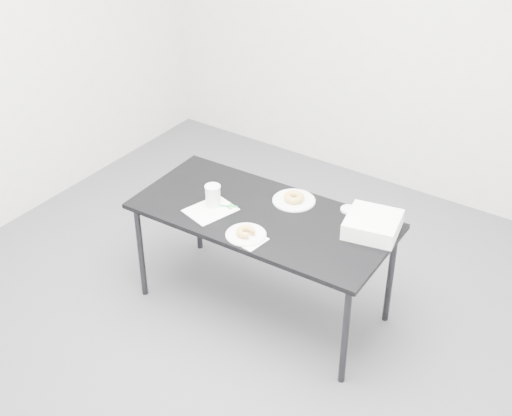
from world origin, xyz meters
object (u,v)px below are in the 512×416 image
Objects in this scene: scorecard at (211,210)px; pen at (227,206)px; table at (263,222)px; plate_near at (246,235)px; bakery_box at (373,225)px; donut_far at (294,197)px; plate_far at (294,200)px; donut_near at (246,232)px; coffee_cup at (213,196)px.

scorecard is 2.15× the size of pen.
plate_near is (0.04, -0.23, 0.06)m from table.
bakery_box is (0.88, 0.33, 0.05)m from scorecard.
donut_far is at bearing 16.25° from pen.
bakery_box is at bearing 37.24° from plate_near.
plate_near is at bearing -61.42° from pen.
plate_near is at bearing -81.53° from table.
plate_far is (0.35, 0.36, 0.00)m from scorecard.
donut_far is (0.03, 0.45, 0.00)m from donut_near.
donut_near is 0.37m from coffee_cup.
plate_far is at bearing 39.45° from coffee_cup.
donut_far reaches higher than plate_near.
coffee_cup is at bearing 156.24° from plate_near.
coffee_cup reaches higher than bakery_box.
donut_near reaches higher than plate_far.
plate_far is 0.02m from donut_far.
bakery_box is (0.90, 0.28, -0.02)m from coffee_cup.
donut_far is (0.07, 0.22, 0.08)m from table.
donut_near is at bearing -154.59° from bakery_box.
plate_near reaches higher than scorecard.
bakery_box is at bearing -3.07° from plate_far.
pen is 0.40m from plate_far.
bakery_box reaches higher than scorecard.
donut_far reaches higher than table.
pen is at bearing -167.58° from table.
donut_far reaches higher than donut_near.
coffee_cup is (-0.34, 0.15, 0.06)m from plate_near.
scorecard is 0.95× the size of bakery_box.
table is 0.64m from bakery_box.
plate_far is (0.07, 0.22, 0.06)m from table.
pen reaches higher than plate_far.
scorecard reaches higher than table.
donut_near is at bearing -94.07° from plate_far.
coffee_cup is at bearing 127.16° from scorecard.
coffee_cup is at bearing -166.01° from table.
donut_near is 0.42× the size of plate_far.
pen is 1.19× the size of donut_near.
plate_far is at bearing 61.53° from scorecard.
plate_near is at bearing 0.00° from donut_near.
table is at bearing -174.05° from bakery_box.
table is at bearing -108.55° from plate_far.
coffee_cup is (-0.30, -0.08, 0.12)m from table.
table is 11.74× the size of coffee_cup.
scorecard is at bearing -171.23° from bakery_box.
plate_near is 1.88× the size of donut_far.
coffee_cup is at bearing 156.24° from donut_near.
coffee_cup is (-0.37, -0.31, 0.06)m from plate_far.
plate_near is 0.79× the size of bakery_box.
bakery_box is (0.82, 0.25, 0.04)m from pen.
donut_far is (0.00, 0.00, 0.02)m from plate_far.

